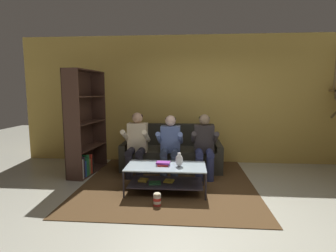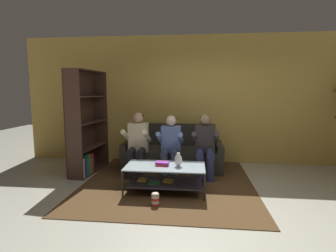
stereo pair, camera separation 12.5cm
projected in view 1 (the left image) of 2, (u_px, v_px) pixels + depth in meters
name	position (u px, v px, depth m)	size (l,w,h in m)	color
ground	(208.00, 206.00, 3.80)	(16.80, 16.80, 0.00)	#B7B6A3
back_partition	(202.00, 100.00, 6.04)	(8.40, 0.12, 2.90)	gold
couch	(172.00, 154.00, 5.65)	(2.07, 0.90, 0.93)	#323128
person_seated_left	(137.00, 141.00, 5.12)	(0.50, 0.58, 1.23)	black
person_seated_middle	(170.00, 143.00, 5.07)	(0.50, 0.58, 1.18)	#354058
person_seated_right	(204.00, 143.00, 5.01)	(0.50, 0.58, 1.21)	navy
coffee_table	(165.00, 174.00, 4.29)	(1.29, 0.66, 0.44)	#ACC0CB
area_rug	(169.00, 180.00, 4.88)	(3.00, 3.32, 0.01)	#52381E
vase	(179.00, 160.00, 4.21)	(0.12, 0.12, 0.22)	silver
book_stack	(163.00, 164.00, 4.28)	(0.23, 0.18, 0.06)	red
bookshelf	(83.00, 133.00, 5.22)	(0.44, 1.16, 2.06)	#452C23
popcorn_tub	(157.00, 199.00, 3.78)	(0.11, 0.11, 0.20)	red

